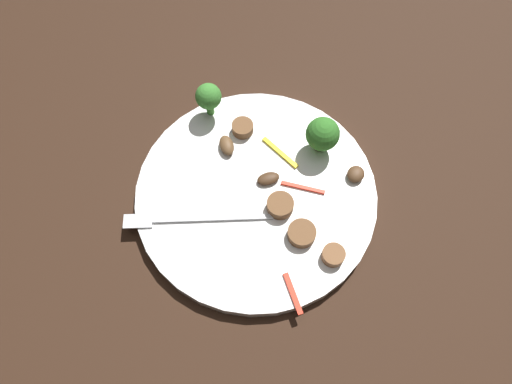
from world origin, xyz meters
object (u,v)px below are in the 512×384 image
at_px(plate, 256,195).
at_px(pepper_strip_2, 280,153).
at_px(fork, 187,219).
at_px(mushroom_2, 356,174).
at_px(mushroom_0, 268,179).
at_px(broccoli_floret_0, 323,134).
at_px(mushroom_1, 227,145).
at_px(pepper_strip_0, 293,294).
at_px(sausage_slice_1, 280,205).
at_px(pepper_strip_1, 303,188).
at_px(sausage_slice_3, 243,128).
at_px(sausage_slice_0, 302,233).
at_px(broccoli_floret_1, 208,97).
at_px(sausage_slice_2, 333,255).

bearing_deg(plate, pepper_strip_2, -105.31).
relative_size(fork, pepper_strip_2, 2.96).
bearing_deg(mushroom_2, pepper_strip_2, -5.69).
bearing_deg(plate, mushroom_0, -119.35).
height_order(broccoli_floret_0, mushroom_2, broccoli_floret_0).
relative_size(mushroom_1, pepper_strip_0, 0.60).
xyz_separation_m(sausage_slice_1, pepper_strip_0, (-0.04, 0.10, -0.01)).
bearing_deg(pepper_strip_1, sausage_slice_3, -34.07).
bearing_deg(sausage_slice_1, mushroom_1, -37.71).
height_order(mushroom_2, pepper_strip_1, mushroom_2).
xyz_separation_m(sausage_slice_0, mushroom_0, (0.06, -0.06, -0.00)).
bearing_deg(sausage_slice_3, sausage_slice_1, 126.79).
distance_m(broccoli_floret_0, pepper_strip_0, 0.20).
xyz_separation_m(broccoli_floret_0, pepper_strip_1, (0.01, 0.06, -0.03)).
xyz_separation_m(sausage_slice_0, pepper_strip_0, (-0.00, 0.07, -0.00)).
bearing_deg(mushroom_1, pepper_strip_2, -172.65).
relative_size(pepper_strip_0, pepper_strip_2, 0.82).
relative_size(fork, broccoli_floret_0, 3.22).
distance_m(broccoli_floret_1, sausage_slice_0, 0.21).
height_order(broccoli_floret_0, pepper_strip_2, broccoli_floret_0).
height_order(mushroom_2, pepper_strip_2, mushroom_2).
xyz_separation_m(sausage_slice_3, mushroom_2, (-0.15, 0.03, -0.00)).
bearing_deg(mushroom_0, broccoli_floret_1, -39.39).
bearing_deg(sausage_slice_3, mushroom_1, 66.43).
relative_size(broccoli_floret_0, mushroom_0, 1.91).
bearing_deg(sausage_slice_3, pepper_strip_2, 158.74).
xyz_separation_m(sausage_slice_1, mushroom_0, (0.02, -0.03, -0.00)).
height_order(sausage_slice_0, sausage_slice_1, sausage_slice_1).
relative_size(sausage_slice_2, mushroom_1, 0.91).
bearing_deg(sausage_slice_3, plate, 115.03).
height_order(broccoli_floret_1, mushroom_2, broccoli_floret_1).
height_order(mushroom_0, mushroom_1, mushroom_1).
distance_m(sausage_slice_1, pepper_strip_2, 0.08).
bearing_deg(sausage_slice_2, sausage_slice_1, -32.09).
xyz_separation_m(sausage_slice_1, sausage_slice_3, (0.07, -0.10, -0.00)).
xyz_separation_m(broccoli_floret_1, pepper_strip_2, (-0.10, 0.04, -0.03)).
bearing_deg(plate, mushroom_2, -156.07).
xyz_separation_m(sausage_slice_3, mushroom_0, (-0.05, 0.06, -0.00)).
relative_size(sausage_slice_0, pepper_strip_1, 0.61).
distance_m(mushroom_1, pepper_strip_1, 0.11).
height_order(broccoli_floret_0, sausage_slice_2, broccoli_floret_0).
height_order(sausage_slice_1, pepper_strip_1, sausage_slice_1).
distance_m(plate, mushroom_2, 0.13).
relative_size(sausage_slice_0, sausage_slice_3, 1.20).
xyz_separation_m(broccoli_floret_0, sausage_slice_1, (0.03, 0.10, -0.03)).
distance_m(sausage_slice_3, pepper_strip_1, 0.11).
bearing_deg(mushroom_0, sausage_slice_0, 131.67).
distance_m(plate, sausage_slice_2, 0.12).
height_order(sausage_slice_0, sausage_slice_3, same).
height_order(plate, mushroom_2, mushroom_2).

